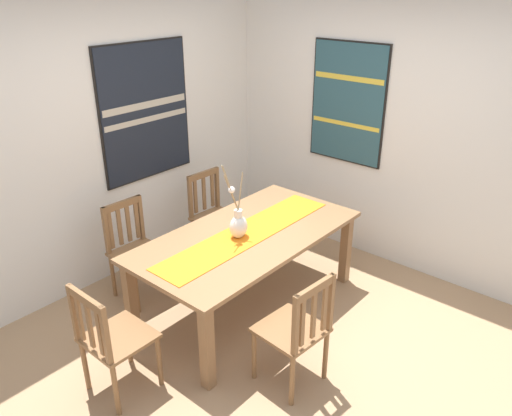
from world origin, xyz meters
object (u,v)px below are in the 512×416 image
Objects in this scene: centerpiece_vase at (238,224)px; chair_1 at (214,214)px; dining_table at (247,243)px; painting_on_back_wall at (145,112)px; chair_2 at (297,330)px; painting_on_side_wall at (348,103)px; chair_0 at (135,248)px; chair_3 at (112,338)px.

chair_1 is at bearing 56.79° from centerpiece_vase.
centerpiece_vase is (-0.09, 0.01, 0.21)m from dining_table.
dining_table is 1.00m from chair_1.
centerpiece_vase is 0.51× the size of painting_on_back_wall.
dining_table is 1.00m from chair_2.
chair_1 is 1.72m from painting_on_side_wall.
dining_table is at bearing -94.06° from painting_on_back_wall.
painting_on_back_wall reaches higher than chair_1.
centerpiece_vase is at bearing -98.12° from painting_on_back_wall.
chair_0 is at bearing 118.94° from dining_table.
chair_2 is 0.70× the size of painting_on_back_wall.
centerpiece_vase reaches higher than chair_2.
chair_2 is 2.43m from painting_on_side_wall.
dining_table is 2.22× the size of chair_1.
painting_on_back_wall is (-0.37, 0.48, 1.04)m from chair_1.
painting_on_side_wall is (1.62, 0.02, 0.69)m from centerpiece_vase.
dining_table is at bearing -118.25° from chair_1.
painting_on_back_wall reaches higher than painting_on_side_wall.
chair_0 reaches higher than dining_table.
chair_0 is 0.99× the size of chair_2.
chair_1 reaches higher than dining_table.
dining_table is 2.23× the size of chair_0.
centerpiece_vase is at bearing 67.01° from chair_2.
chair_0 is (-0.49, 0.89, -0.17)m from dining_table.
chair_0 reaches higher than chair_3.
chair_0 is 2.44m from painting_on_side_wall.
chair_0 is 0.99× the size of chair_1.
painting_on_side_wall reaches higher than chair_0.
painting_on_back_wall reaches higher than chair_2.
painting_on_back_wall is at bearing 81.88° from centerpiece_vase.
painting_on_side_wall is at bearing -23.04° from chair_0.
painting_on_side_wall is at bearing 24.26° from chair_2.
chair_0 is 1.21m from chair_3.
chair_2 is (-0.47, -0.86, -0.17)m from dining_table.
centerpiece_vase is at bearing -0.68° from chair_3.
chair_3 is at bearing -134.41° from chair_0.
painting_on_back_wall is 1.09× the size of painting_on_side_wall.
centerpiece_vase is at bearing -65.70° from chair_0.
painting_on_back_wall is at bearing 37.56° from chair_0.
chair_0 is at bearing 178.38° from chair_1.
painting_on_side_wall is (2.02, -0.86, 1.07)m from chair_0.
chair_1 reaches higher than chair_0.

